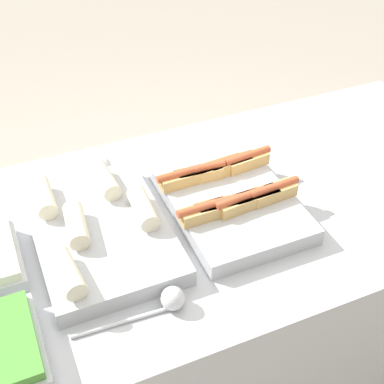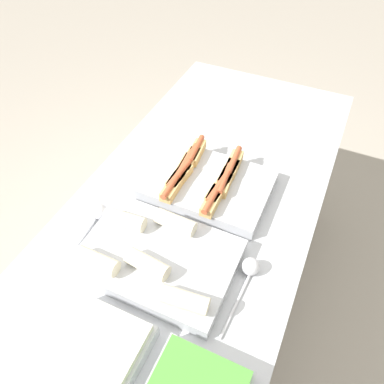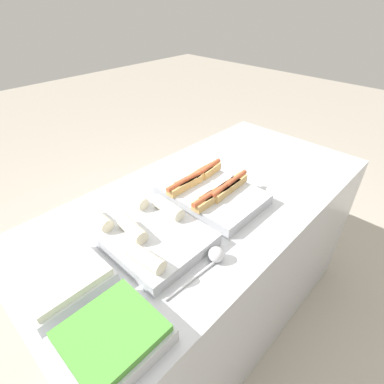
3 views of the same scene
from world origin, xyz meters
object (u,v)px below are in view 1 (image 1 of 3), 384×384
(serving_spoon_near, at_px, (167,301))
(serving_spoon_far, at_px, (99,168))
(tray_wraps, at_px, (99,230))
(tray_hotdogs, at_px, (227,194))

(serving_spoon_near, xyz_separation_m, serving_spoon_far, (-0.01, 0.55, 0.00))
(tray_wraps, bearing_deg, serving_spoon_near, -73.81)
(tray_wraps, xyz_separation_m, serving_spoon_near, (0.08, -0.28, -0.01))
(tray_wraps, bearing_deg, serving_spoon_far, 74.73)
(serving_spoon_far, bearing_deg, tray_hotdogs, -43.31)
(tray_wraps, bearing_deg, tray_hotdogs, -0.76)
(tray_wraps, relative_size, serving_spoon_near, 1.79)
(serving_spoon_near, relative_size, serving_spoon_far, 1.08)
(tray_hotdogs, relative_size, serving_spoon_near, 1.82)
(tray_hotdogs, height_order, tray_wraps, tray_wraps)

